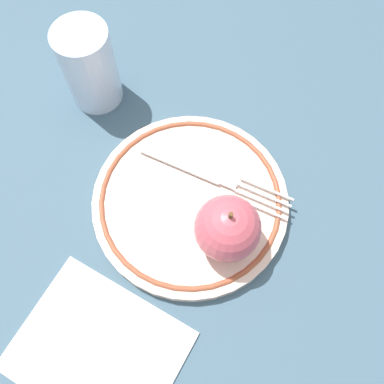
{
  "coord_description": "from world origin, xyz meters",
  "views": [
    {
      "loc": [
        -0.15,
        -0.03,
        0.45
      ],
      "look_at": [
        0.02,
        -0.0,
        0.04
      ],
      "focal_mm": 40.0,
      "sensor_mm": 36.0,
      "label": 1
    }
  ],
  "objects_px": {
    "apple_red_whole": "(227,228)",
    "plate": "(192,202)",
    "drinking_glass": "(89,67)",
    "napkin_folded": "(98,350)",
    "fork": "(209,176)"
  },
  "relations": [
    {
      "from": "apple_red_whole",
      "to": "fork",
      "type": "xyz_separation_m",
      "value": [
        0.07,
        0.03,
        -0.03
      ]
    },
    {
      "from": "apple_red_whole",
      "to": "napkin_folded",
      "type": "bearing_deg",
      "value": 140.21
    },
    {
      "from": "apple_red_whole",
      "to": "napkin_folded",
      "type": "distance_m",
      "value": 0.18
    },
    {
      "from": "plate",
      "to": "drinking_glass",
      "type": "height_order",
      "value": "drinking_glass"
    },
    {
      "from": "apple_red_whole",
      "to": "drinking_glass",
      "type": "distance_m",
      "value": 0.25
    },
    {
      "from": "drinking_glass",
      "to": "plate",
      "type": "bearing_deg",
      "value": -132.29
    },
    {
      "from": "drinking_glass",
      "to": "napkin_folded",
      "type": "relative_size",
      "value": 0.66
    },
    {
      "from": "apple_red_whole",
      "to": "plate",
      "type": "bearing_deg",
      "value": 47.65
    },
    {
      "from": "plate",
      "to": "fork",
      "type": "bearing_deg",
      "value": -25.31
    },
    {
      "from": "napkin_folded",
      "to": "apple_red_whole",
      "type": "bearing_deg",
      "value": -39.79
    },
    {
      "from": "apple_red_whole",
      "to": "drinking_glass",
      "type": "bearing_deg",
      "value": 47.7
    },
    {
      "from": "apple_red_whole",
      "to": "drinking_glass",
      "type": "xyz_separation_m",
      "value": [
        0.17,
        0.18,
        0.0
      ]
    },
    {
      "from": "drinking_glass",
      "to": "napkin_folded",
      "type": "height_order",
      "value": "drinking_glass"
    },
    {
      "from": "napkin_folded",
      "to": "fork",
      "type": "bearing_deg",
      "value": -22.17
    },
    {
      "from": "plate",
      "to": "fork",
      "type": "relative_size",
      "value": 1.21
    }
  ]
}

